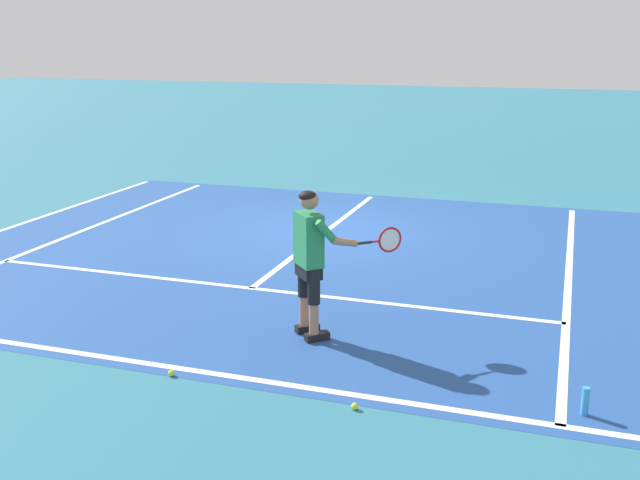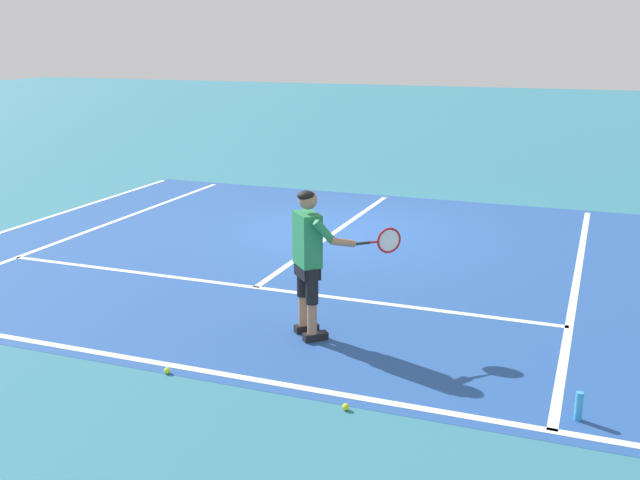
{
  "view_description": "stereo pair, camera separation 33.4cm",
  "coord_description": "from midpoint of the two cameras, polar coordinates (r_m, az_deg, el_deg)",
  "views": [
    {
      "loc": [
        4.01,
        -12.33,
        3.35
      ],
      "look_at": [
        1.31,
        -4.3,
        1.05
      ],
      "focal_mm": 42.4,
      "sensor_mm": 36.0,
      "label": 1
    },
    {
      "loc": [
        4.32,
        -12.22,
        3.35
      ],
      "look_at": [
        1.31,
        -4.3,
        1.05
      ],
      "focal_mm": 42.4,
      "sensor_mm": 36.0,
      "label": 2
    }
  ],
  "objects": [
    {
      "name": "ground_plane",
      "position": [
        13.39,
        -0.2,
        0.69
      ],
      "size": [
        80.0,
        80.0,
        0.0
      ],
      "primitive_type": "plane",
      "color": "teal"
    },
    {
      "name": "tennis_ball_by_baseline",
      "position": [
        7.97,
        -12.36,
        -9.8
      ],
      "size": [
        0.07,
        0.07,
        0.07
      ],
      "primitive_type": "sphere",
      "color": "#CCE02D",
      "rests_on": "ground"
    },
    {
      "name": "tennis_player",
      "position": [
        8.44,
        -1.8,
        -1.07
      ],
      "size": [
        1.17,
        0.71,
        1.71
      ],
      "color": "black",
      "rests_on": "ground"
    },
    {
      "name": "line_baseline",
      "position": [
        8.28,
        -13.69,
        -9.1
      ],
      "size": [
        10.98,
        0.1,
        0.01
      ],
      "primitive_type": "cube",
      "color": "white",
      "rests_on": "ground"
    },
    {
      "name": "line_service",
      "position": [
        10.42,
        -6.11,
        -3.65
      ],
      "size": [
        8.23,
        0.1,
        0.01
      ],
      "primitive_type": "cube",
      "color": "white",
      "rests_on": "ground"
    },
    {
      "name": "line_centre_service",
      "position": [
        13.27,
        -0.38,
        0.57
      ],
      "size": [
        0.1,
        6.4,
        0.01
      ],
      "primitive_type": "cube",
      "color": "white",
      "rests_on": "ground"
    },
    {
      "name": "line_doubles_left",
      "position": [
        14.89,
        -22.54,
        1.02
      ],
      "size": [
        0.1,
        9.01,
        0.01
      ],
      "primitive_type": "cube",
      "color": "white",
      "rests_on": "ground"
    },
    {
      "name": "water_bottle",
      "position": [
        7.36,
        18.14,
        -11.51
      ],
      "size": [
        0.07,
        0.07,
        0.27
      ],
      "primitive_type": "cylinder",
      "color": "#3393D6",
      "rests_on": "ground"
    },
    {
      "name": "tennis_ball_near_feet",
      "position": [
        7.15,
        1.27,
        -12.45
      ],
      "size": [
        0.07,
        0.07,
        0.07
      ],
      "primitive_type": "sphere",
      "color": "#CCE02D",
      "rests_on": "ground"
    },
    {
      "name": "line_singles_right",
      "position": [
        11.34,
        17.45,
        -2.7
      ],
      "size": [
        0.1,
        9.01,
        0.01
      ],
      "primitive_type": "cube",
      "color": "white",
      "rests_on": "ground"
    },
    {
      "name": "line_singles_left",
      "position": [
        14.04,
        -18.29,
        0.61
      ],
      "size": [
        0.1,
        9.01,
        0.01
      ],
      "primitive_type": "cube",
      "color": "white",
      "rests_on": "ground"
    },
    {
      "name": "court_inner_surface",
      "position": [
        12.08,
        -2.39,
        -0.92
      ],
      "size": [
        10.98,
        9.41,
        0.0
      ],
      "primitive_type": "cube",
      "color": "#234C93",
      "rests_on": "ground"
    }
  ]
}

